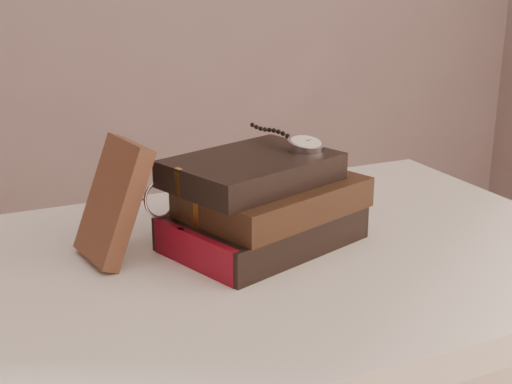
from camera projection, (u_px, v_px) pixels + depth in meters
name	position (u px, v px, depth m)	size (l,w,h in m)	color
table	(230.00, 323.00, 0.95)	(1.00, 0.60, 0.75)	silver
book_stack	(264.00, 204.00, 0.96)	(0.29, 0.24, 0.12)	black
journal	(113.00, 201.00, 0.91)	(0.02, 0.10, 0.16)	#3E2317
pocket_watch	(303.00, 143.00, 0.97)	(0.06, 0.16, 0.02)	silver
eyeglasses	(173.00, 195.00, 0.95)	(0.13, 0.14, 0.05)	silver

